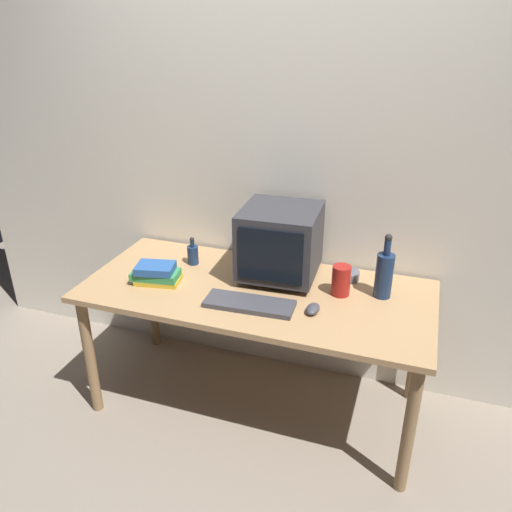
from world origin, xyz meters
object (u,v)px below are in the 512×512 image
(keyboard, at_px, (249,304))
(cd_spindle, at_px, (348,275))
(bottle_tall, at_px, (384,274))
(bottle_short, at_px, (193,254))
(crt_monitor, at_px, (280,242))
(metal_canister, at_px, (341,280))
(book_stack, at_px, (156,274))
(computer_mouse, at_px, (313,309))

(keyboard, relative_size, cd_spindle, 3.50)
(bottle_tall, xyz_separation_m, cd_spindle, (-0.19, 0.12, -0.10))
(bottle_short, bearing_deg, cd_spindle, 6.29)
(crt_monitor, bearing_deg, metal_canister, -14.48)
(crt_monitor, xyz_separation_m, bottle_tall, (0.53, -0.04, -0.07))
(book_stack, bearing_deg, crt_monitor, 25.01)
(computer_mouse, relative_size, metal_canister, 0.67)
(bottle_short, relative_size, cd_spindle, 1.30)
(crt_monitor, bearing_deg, keyboard, -97.73)
(computer_mouse, bearing_deg, crt_monitor, 132.86)
(keyboard, distance_m, computer_mouse, 0.30)
(cd_spindle, xyz_separation_m, metal_canister, (-0.01, -0.17, 0.05))
(bottle_short, height_order, metal_canister, bottle_short)
(crt_monitor, distance_m, keyboard, 0.38)
(bottle_tall, height_order, metal_canister, bottle_tall)
(keyboard, bearing_deg, bottle_short, 140.62)
(crt_monitor, xyz_separation_m, cd_spindle, (0.34, 0.08, -0.17))
(computer_mouse, distance_m, bottle_short, 0.79)
(crt_monitor, xyz_separation_m, book_stack, (-0.57, -0.27, -0.15))
(book_stack, relative_size, metal_canister, 1.71)
(crt_monitor, relative_size, bottle_short, 2.58)
(keyboard, bearing_deg, bottle_tall, 24.45)
(bottle_tall, relative_size, bottle_short, 2.07)
(keyboard, relative_size, bottle_tall, 1.30)
(bottle_short, relative_size, metal_canister, 1.04)
(cd_spindle, relative_size, metal_canister, 0.80)
(book_stack, bearing_deg, bottle_tall, 11.69)
(computer_mouse, xyz_separation_m, book_stack, (-0.82, 0.03, 0.03))
(bottle_tall, relative_size, metal_canister, 2.16)
(bottle_tall, bearing_deg, cd_spindle, 147.36)
(bottle_tall, bearing_deg, crt_monitor, 175.80)
(crt_monitor, relative_size, cd_spindle, 3.36)
(computer_mouse, bearing_deg, bottle_tall, 45.20)
(bottle_tall, xyz_separation_m, metal_canister, (-0.19, -0.05, -0.05))
(keyboard, height_order, bottle_short, bottle_short)
(keyboard, bearing_deg, crt_monitor, 79.30)
(computer_mouse, xyz_separation_m, metal_canister, (0.09, 0.21, 0.06))
(computer_mouse, xyz_separation_m, cd_spindle, (0.09, 0.38, 0.00))
(keyboard, relative_size, metal_canister, 2.80)
(keyboard, xyz_separation_m, cd_spindle, (0.39, 0.42, 0.01))
(bottle_short, bearing_deg, bottle_tall, -1.59)
(metal_canister, bearing_deg, bottle_tall, 13.76)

